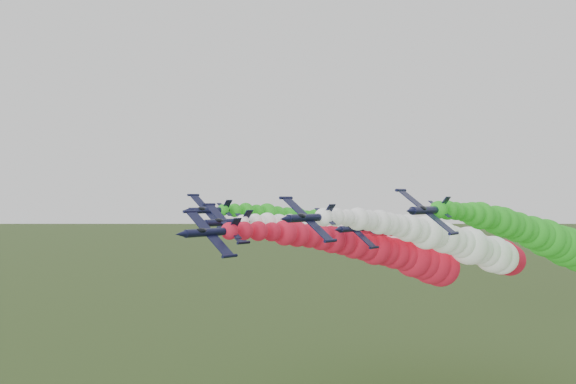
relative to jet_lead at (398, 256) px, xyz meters
The scene contains 6 objects.
jet_lead is the anchor object (origin of this frame).
jet_inner_left 11.30m from the jet_lead, 127.63° to the left, with size 15.35×74.18×18.12m.
jet_inner_right 13.14m from the jet_lead, 40.17° to the left, with size 14.76×73.60×17.54m.
jet_outer_left 24.86m from the jet_lead, 139.84° to the left, with size 14.73×73.36×17.30m.
jet_outer_right 30.52m from the jet_lead, 38.03° to the left, with size 15.15×73.98×17.92m.
jet_trail 29.75m from the jet_lead, 78.83° to the left, with size 15.00×73.83×17.77m.
Camera 1 is at (57.94, -62.69, 45.33)m, focal length 35.00 mm.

